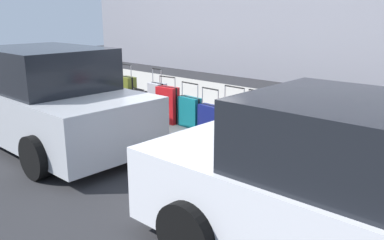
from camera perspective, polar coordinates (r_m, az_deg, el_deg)
ground_plane at (r=7.53m, az=-5.53°, el=-2.66°), size 40.00×40.00×0.00m
sidewalk_curb at (r=9.28m, az=6.12°, el=1.17°), size 18.00×5.00×0.14m
suitcase_teal_0 at (r=6.01m, az=24.30°, el=-4.03°), size 0.48×0.22×0.87m
suitcase_red_1 at (r=6.02m, az=19.74°, el=-3.21°), size 0.36×0.26×0.93m
suitcase_silver_2 at (r=6.33m, az=16.62°, el=-2.66°), size 0.42×0.26×0.78m
suitcase_black_3 at (r=6.45m, az=12.76°, el=-1.65°), size 0.40×0.27×0.87m
suitcase_olive_4 at (r=6.69m, az=9.32°, el=-0.78°), size 0.46×0.24×0.94m
suitcase_maroon_5 at (r=7.03m, az=5.98°, el=-0.16°), size 0.50×0.21×0.93m
suitcase_navy_6 at (r=7.34m, az=2.58°, el=0.19°), size 0.47×0.22×0.84m
suitcase_teal_7 at (r=7.69m, az=-0.32°, el=1.16°), size 0.50×0.22×0.88m
suitcase_red_8 at (r=7.98m, az=-3.51°, el=2.18°), size 0.47×0.26×0.95m
suitcase_silver_9 at (r=8.40m, az=-4.98°, el=2.82°), size 0.36×0.28×1.05m
suitcase_black_10 at (r=8.68m, az=-7.59°, el=2.45°), size 0.47×0.25×0.59m
suitcase_olive_11 at (r=9.05m, az=-9.22°, el=3.70°), size 0.39×0.25×1.07m
fire_hydrant at (r=9.79m, az=-12.67°, el=4.63°), size 0.39×0.21×0.83m
bollard_post at (r=10.21m, az=-15.30°, el=4.94°), size 0.12×0.12×0.89m
parked_car_silver_1 at (r=7.47m, az=-20.15°, el=2.68°), size 4.35×2.10×1.72m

